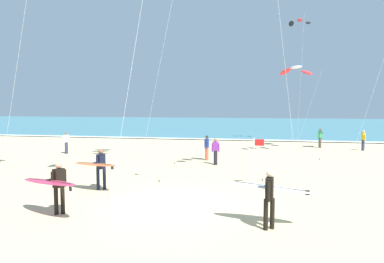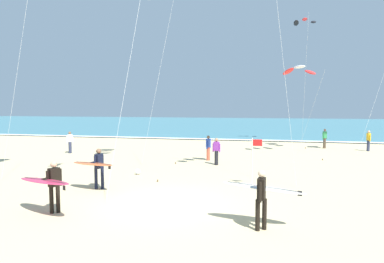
# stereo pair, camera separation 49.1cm
# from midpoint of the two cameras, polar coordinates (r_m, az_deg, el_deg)

# --- Properties ---
(ground_plane) EXTENTS (160.00, 160.00, 0.00)m
(ground_plane) POSITION_cam_midpoint_polar(r_m,az_deg,el_deg) (12.46, -5.22, -11.92)
(ground_plane) COLOR #CCB789
(ocean_water) EXTENTS (160.00, 60.00, 0.08)m
(ocean_water) POSITION_cam_midpoint_polar(r_m,az_deg,el_deg) (64.02, 8.23, 1.24)
(ocean_water) COLOR teal
(ocean_water) RESTS_ON ground
(shoreline_foam) EXTENTS (160.00, 1.10, 0.01)m
(shoreline_foam) POSITION_cam_midpoint_polar(r_m,az_deg,el_deg) (34.48, 5.56, -1.31)
(shoreline_foam) COLOR white
(shoreline_foam) RESTS_ON ocean_water
(surfer_lead) EXTENTS (2.44, 1.03, 1.71)m
(surfer_lead) POSITION_cam_midpoint_polar(r_m,az_deg,el_deg) (10.04, 11.56, -9.82)
(surfer_lead) COLOR black
(surfer_lead) RESTS_ON ground
(surfer_trailing) EXTENTS (2.56, 1.47, 1.71)m
(surfer_trailing) POSITION_cam_midpoint_polar(r_m,az_deg,el_deg) (11.78, -23.29, -7.93)
(surfer_trailing) COLOR black
(surfer_trailing) RESTS_ON ground
(surfer_third) EXTENTS (2.12, 1.12, 1.71)m
(surfer_third) POSITION_cam_midpoint_polar(r_m,az_deg,el_deg) (14.57, -16.38, -5.48)
(surfer_third) COLOR black
(surfer_third) RESTS_ON ground
(kite_arc_ivory_close) EXTENTS (2.68, 3.33, 6.28)m
(kite_arc_ivory_close) POSITION_cam_midpoint_polar(r_m,az_deg,el_deg) (25.31, 16.52, 9.75)
(kite_arc_ivory_close) COLOR red
(kite_arc_ivory_close) RESTS_ON ground
(kite_arc_scarlet_outer) EXTENTS (1.95, 4.51, 11.34)m
(kite_arc_scarlet_outer) POSITION_cam_midpoint_polar(r_m,az_deg,el_deg) (33.84, 17.19, 17.04)
(kite_arc_scarlet_outer) COLOR black
(kite_arc_scarlet_outer) RESTS_ON ground
(bystander_white_top) EXTENTS (0.32, 0.44, 1.59)m
(bystander_white_top) POSITION_cam_midpoint_polar(r_m,az_deg,el_deg) (26.36, -20.82, -1.74)
(bystander_white_top) COLOR #2D334C
(bystander_white_top) RESTS_ON ground
(bystander_blue_top) EXTENTS (0.28, 0.47, 1.59)m
(bystander_blue_top) POSITION_cam_midpoint_polar(r_m,az_deg,el_deg) (21.70, 1.85, -2.72)
(bystander_blue_top) COLOR #D8593F
(bystander_blue_top) RESTS_ON ground
(bystander_yellow_top) EXTENTS (0.25, 0.49, 1.59)m
(bystander_yellow_top) POSITION_cam_midpoint_polar(r_m,az_deg,el_deg) (29.41, 26.33, -1.30)
(bystander_yellow_top) COLOR #2D334C
(bystander_yellow_top) RESTS_ON ground
(bystander_purple_top) EXTENTS (0.48, 0.26, 1.59)m
(bystander_purple_top) POSITION_cam_midpoint_polar(r_m,az_deg,el_deg) (20.06, 3.27, -3.30)
(bystander_purple_top) COLOR black
(bystander_purple_top) RESTS_ON ground
(bystander_green_top) EXTENTS (0.39, 0.36, 1.59)m
(bystander_green_top) POSITION_cam_midpoint_polar(r_m,az_deg,el_deg) (29.85, 20.22, -1.04)
(bystander_green_top) COLOR #4C3D2D
(bystander_green_top) RESTS_ON ground
(lifeguard_flag) EXTENTS (0.45, 0.05, 2.10)m
(lifeguard_flag) POSITION_cam_midpoint_polar(r_m,az_deg,el_deg) (14.98, 9.63, -4.23)
(lifeguard_flag) COLOR silver
(lifeguard_flag) RESTS_ON ground
(beach_ball) EXTENTS (0.28, 0.28, 0.28)m
(beach_ball) POSITION_cam_midpoint_polar(r_m,az_deg,el_deg) (17.55, -9.82, -6.70)
(beach_ball) COLOR white
(beach_ball) RESTS_ON ground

